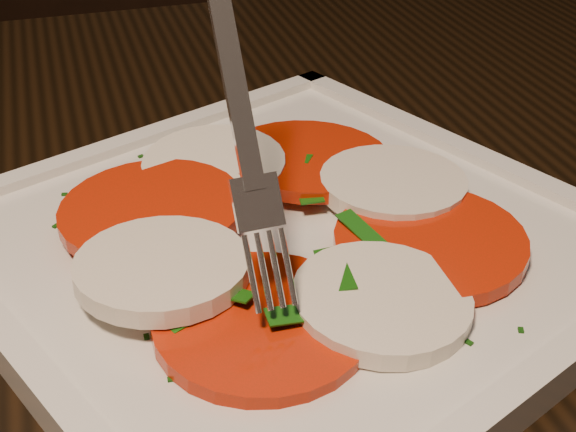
{
  "coord_description": "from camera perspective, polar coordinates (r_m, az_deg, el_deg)",
  "views": [
    {
      "loc": [
        -0.19,
        -0.71,
        1.01
      ],
      "look_at": [
        -0.04,
        -0.37,
        0.78
      ],
      "focal_mm": 50.0,
      "sensor_mm": 36.0,
      "label": 1
    }
  ],
  "objects": [
    {
      "name": "table",
      "position": [
        0.55,
        -9.12,
        -8.77
      ],
      "size": [
        1.29,
        0.95,
        0.75
      ],
      "rotation": [
        0.0,
        0.0,
        -0.13
      ],
      "color": "black",
      "rests_on": "ground"
    },
    {
      "name": "chair",
      "position": [
        1.32,
        -12.41,
        10.54
      ],
      "size": [
        0.55,
        0.55,
        0.93
      ],
      "rotation": [
        0.0,
        0.0,
        -0.41
      ],
      "color": "black",
      "rests_on": "ground"
    },
    {
      "name": "plate",
      "position": [
        0.44,
        0.0,
        -2.44
      ],
      "size": [
        0.4,
        0.4,
        0.01
      ],
      "primitive_type": "cube",
      "rotation": [
        0.0,
        0.0,
        0.28
      ],
      "color": "silver",
      "rests_on": "table"
    },
    {
      "name": "caprese_salad",
      "position": [
        0.44,
        -0.01,
        -0.71
      ],
      "size": [
        0.24,
        0.26,
        0.02
      ],
      "color": "red",
      "rests_on": "plate"
    },
    {
      "name": "fork",
      "position": [
        0.38,
        -4.36,
        9.75
      ],
      "size": [
        0.05,
        0.11,
        0.17
      ],
      "primitive_type": null,
      "rotation": [
        0.0,
        0.0,
        -0.08
      ],
      "color": "white",
      "rests_on": "caprese_salad"
    }
  ]
}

